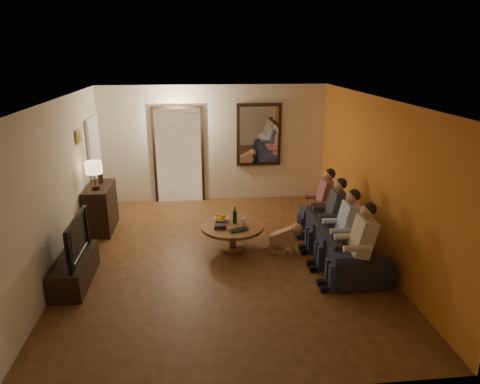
{
  "coord_description": "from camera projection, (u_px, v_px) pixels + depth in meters",
  "views": [
    {
      "loc": [
        -0.4,
        -6.43,
        3.29
      ],
      "look_at": [
        0.3,
        0.3,
        1.05
      ],
      "focal_mm": 32.0,
      "sensor_mm": 36.0,
      "label": 1
    }
  ],
  "objects": [
    {
      "name": "person_c",
      "position": [
        332.0,
        218.0,
        7.21
      ],
      "size": [
        0.6,
        0.4,
        1.2
      ],
      "primitive_type": null,
      "color": "tan",
      "rests_on": "sofa"
    },
    {
      "name": "floor",
      "position": [
        224.0,
        258.0,
        7.14
      ],
      "size": [
        5.0,
        6.0,
        0.01
      ],
      "primitive_type": "cube",
      "color": "#4A2E13",
      "rests_on": "ground"
    },
    {
      "name": "oranges",
      "position": [
        221.0,
        216.0,
        7.47
      ],
      "size": [
        0.2,
        0.2,
        0.08
      ],
      "primitive_type": null,
      "color": "orange",
      "rests_on": "bowl"
    },
    {
      "name": "tv_stand",
      "position": [
        75.0,
        270.0,
        6.32
      ],
      "size": [
        0.45,
        1.23,
        0.41
      ],
      "primitive_type": "cube",
      "color": "black",
      "rests_on": "floor"
    },
    {
      "name": "person_b",
      "position": [
        343.0,
        233.0,
        6.65
      ],
      "size": [
        0.6,
        0.4,
        1.2
      ],
      "primitive_type": null,
      "color": "tan",
      "rests_on": "sofa"
    },
    {
      "name": "ceiling",
      "position": [
        222.0,
        100.0,
        6.32
      ],
      "size": [
        5.0,
        6.0,
        0.01
      ],
      "primitive_type": "cube",
      "color": "white",
      "rests_on": "back_wall"
    },
    {
      "name": "dog",
      "position": [
        283.0,
        237.0,
        7.25
      ],
      "size": [
        0.6,
        0.37,
        0.56
      ],
      "primitive_type": null,
      "rotation": [
        0.0,
        0.0,
        -0.25
      ],
      "color": "#A26D4B",
      "rests_on": "floor"
    },
    {
      "name": "laptop",
      "position": [
        240.0,
        231.0,
        7.05
      ],
      "size": [
        0.38,
        0.31,
        0.03
      ],
      "primitive_type": "imported",
      "rotation": [
        0.0,
        0.0,
        0.36
      ],
      "color": "black",
      "rests_on": "coffee_table"
    },
    {
      "name": "mirror_frame",
      "position": [
        259.0,
        135.0,
        9.56
      ],
      "size": [
        1.0,
        0.05,
        1.4
      ],
      "primitive_type": "cube",
      "color": "black",
      "rests_on": "back_wall"
    },
    {
      "name": "wine_glass",
      "position": [
        243.0,
        221.0,
        7.36
      ],
      "size": [
        0.06,
        0.06,
        0.1
      ],
      "primitive_type": "cylinder",
      "color": "silver",
      "rests_on": "coffee_table"
    },
    {
      "name": "sofa",
      "position": [
        342.0,
        241.0,
        7.03
      ],
      "size": [
        2.2,
        0.88,
        0.64
      ],
      "primitive_type": "imported",
      "rotation": [
        0.0,
        0.0,
        1.58
      ],
      "color": "black",
      "rests_on": "floor"
    },
    {
      "name": "dresser",
      "position": [
        101.0,
        208.0,
        8.14
      ],
      "size": [
        0.45,
        0.99,
        0.88
      ],
      "primitive_type": "cube",
      "color": "black",
      "rests_on": "floor"
    },
    {
      "name": "mirror_glass",
      "position": [
        259.0,
        135.0,
        9.53
      ],
      "size": [
        0.86,
        0.02,
        1.26
      ],
      "primitive_type": "cube",
      "color": "white",
      "rests_on": "back_wall"
    },
    {
      "name": "art_canvas",
      "position": [
        79.0,
        136.0,
        7.55
      ],
      "size": [
        0.01,
        0.22,
        0.18
      ],
      "primitive_type": "cube",
      "color": "brown",
      "rests_on": "left_wall"
    },
    {
      "name": "person_d",
      "position": [
        322.0,
        206.0,
        7.78
      ],
      "size": [
        0.6,
        0.4,
        1.2
      ],
      "primitive_type": null,
      "color": "tan",
      "rests_on": "sofa"
    },
    {
      "name": "right_wall",
      "position": [
        376.0,
        179.0,
        6.98
      ],
      "size": [
        0.02,
        6.0,
        2.6
      ],
      "primitive_type": "cube",
      "color": "beige",
      "rests_on": "floor"
    },
    {
      "name": "back_wall",
      "position": [
        214.0,
        144.0,
        9.56
      ],
      "size": [
        5.0,
        0.02,
        2.6
      ],
      "primitive_type": "cube",
      "color": "beige",
      "rests_on": "floor"
    },
    {
      "name": "table_lamp",
      "position": [
        94.0,
        175.0,
        7.71
      ],
      "size": [
        0.3,
        0.3,
        0.54
      ],
      "primitive_type": null,
      "color": "beige",
      "rests_on": "dresser"
    },
    {
      "name": "framed_art",
      "position": [
        78.0,
        136.0,
        7.54
      ],
      "size": [
        0.03,
        0.28,
        0.24
      ],
      "primitive_type": "cube",
      "color": "#B28C33",
      "rests_on": "left_wall"
    },
    {
      "name": "wine_bottle",
      "position": [
        235.0,
        215.0,
        7.36
      ],
      "size": [
        0.07,
        0.07,
        0.31
      ],
      "primitive_type": null,
      "color": "black",
      "rests_on": "coffee_table"
    },
    {
      "name": "orange_accent",
      "position": [
        375.0,
        179.0,
        6.97
      ],
      "size": [
        0.01,
        6.0,
        2.6
      ],
      "primitive_type": "cube",
      "color": "#C48621",
      "rests_on": "right_wall"
    },
    {
      "name": "door_trim",
      "position": [
        179.0,
        156.0,
        9.54
      ],
      "size": [
        1.12,
        0.04,
        2.22
      ],
      "primitive_type": "cube",
      "color": "black",
      "rests_on": "floor"
    },
    {
      "name": "fridge_glimpse",
      "position": [
        190.0,
        162.0,
        9.62
      ],
      "size": [
        0.45,
        0.03,
        1.7
      ],
      "primitive_type": "cube",
      "color": "silver",
      "rests_on": "floor"
    },
    {
      "name": "book_stack",
      "position": [
        220.0,
        226.0,
        7.18
      ],
      "size": [
        0.2,
        0.15,
        0.07
      ],
      "primitive_type": null,
      "color": "black",
      "rests_on": "coffee_table"
    },
    {
      "name": "coffee_table",
      "position": [
        233.0,
        237.0,
        7.38
      ],
      "size": [
        1.28,
        1.28,
        0.45
      ],
      "primitive_type": "cylinder",
      "rotation": [
        0.0,
        0.0,
        0.21
      ],
      "color": "brown",
      "rests_on": "floor"
    },
    {
      "name": "bowl",
      "position": [
        221.0,
        219.0,
        7.49
      ],
      "size": [
        0.26,
        0.26,
        0.06
      ],
      "primitive_type": "imported",
      "color": "white",
      "rests_on": "coffee_table"
    },
    {
      "name": "white_door",
      "position": [
        96.0,
        167.0,
        8.75
      ],
      "size": [
        0.06,
        0.85,
        2.04
      ],
      "primitive_type": "cube",
      "color": "white",
      "rests_on": "floor"
    },
    {
      "name": "front_wall",
      "position": [
        244.0,
        280.0,
        3.9
      ],
      "size": [
        5.0,
        0.02,
        2.6
      ],
      "primitive_type": "cube",
      "color": "beige",
      "rests_on": "floor"
    },
    {
      "name": "tv",
      "position": [
        71.0,
        238.0,
        6.16
      ],
      "size": [
        1.08,
        0.14,
        0.62
      ],
      "primitive_type": "imported",
      "rotation": [
        0.0,
        0.0,
        1.57
      ],
      "color": "black",
      "rests_on": "tv_stand"
    },
    {
      "name": "flower_vase",
      "position": [
        100.0,
        172.0,
        8.14
      ],
      "size": [
        0.14,
        0.14,
        0.44
      ],
      "primitive_type": null,
      "color": "red",
      "rests_on": "dresser"
    },
    {
      "name": "kitchen_doorway",
      "position": [
        179.0,
        156.0,
        9.55
      ],
      "size": [
        1.0,
        0.06,
        2.1
      ],
      "primitive_type": "cube",
      "color": "#FFE0A5",
      "rests_on": "floor"
    },
    {
      "name": "left_wall",
      "position": [
        59.0,
        189.0,
        6.49
      ],
      "size": [
        0.02,
        6.0,
        2.6
      ],
      "primitive_type": "cube",
      "color": "beige",
      "rests_on": "floor"
    },
    {
      "name": "person_a",
      "position": [
        357.0,
        250.0,
        6.08
      ],
      "size": [
        0.6,
        0.4,
        1.2
      ],
      "primitive_type": null,
      "color": "tan",
      "rests_on": "sofa"
    }
  ]
}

